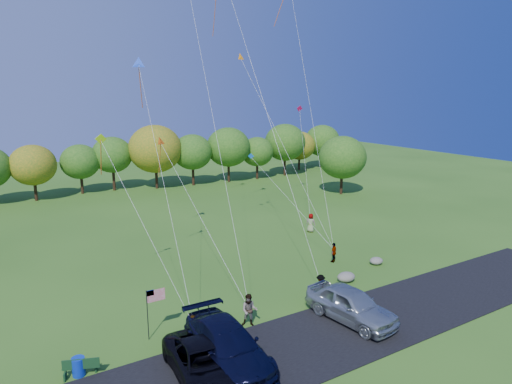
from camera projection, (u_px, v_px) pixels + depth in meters
ground at (286, 307)px, 27.97m from camera, size 140.00×140.00×0.00m
asphalt_lane at (328, 336)px, 24.62m from camera, size 44.00×6.00×0.06m
treeline at (123, 158)px, 57.69m from camera, size 75.13×28.02×8.37m
minivan_dark at (203, 362)px, 20.81m from camera, size 3.13×5.87×1.57m
minivan_navy at (228, 345)px, 21.92m from camera, size 2.87×6.60×1.89m
minivan_silver at (351, 304)px, 26.05m from camera, size 3.01×5.92×1.93m
flyer_a at (194, 329)px, 23.86m from camera, size 0.62×0.46×1.54m
flyer_b at (249, 310)px, 25.53m from camera, size 1.17×1.12×1.89m
flyer_c at (321, 286)px, 29.09m from camera, size 1.14×1.08×1.55m
flyer_d at (334, 252)px, 35.16m from camera, size 0.98×0.78×1.55m
flyer_e at (311, 223)px, 42.63m from camera, size 0.95×1.03×1.77m
park_bench at (81, 367)px, 21.09m from camera, size 1.61×0.85×0.92m
trash_barrel at (79, 367)px, 21.16m from camera, size 0.60×0.60×0.90m
flag_assembly at (153, 301)px, 24.03m from camera, size 1.03×0.67×2.80m
boulder_near at (346, 277)px, 31.63m from camera, size 1.34×1.05×0.67m
boulder_far at (376, 261)px, 34.77m from camera, size 1.06×0.89×0.55m
kites_aloft at (208, 11)px, 35.70m from camera, size 20.87×11.83×20.23m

